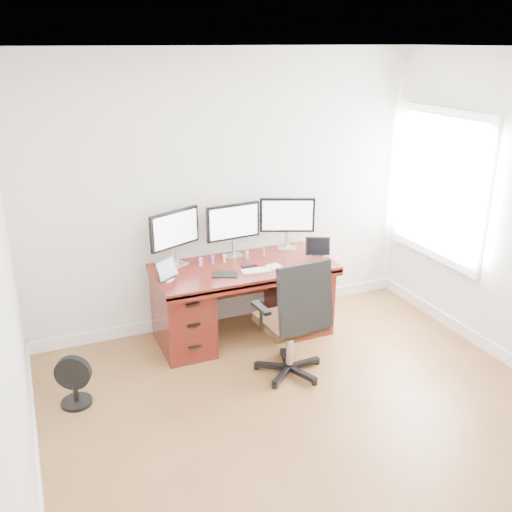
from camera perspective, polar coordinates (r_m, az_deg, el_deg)
name	(u,v)px	position (r m, az deg, el deg)	size (l,w,h in m)	color
ground	(337,447)	(4.36, 8.08, -18.41)	(4.50, 4.50, 0.00)	brown
back_wall	(226,193)	(5.60, -3.00, 6.34)	(4.00, 0.10, 2.70)	white
desk	(243,298)	(5.55, -1.33, -4.18)	(1.70, 0.80, 0.75)	#4F160F
office_chair	(293,338)	(4.92, 3.72, -8.21)	(0.64, 0.62, 1.09)	black
floor_fan	(74,382)	(4.85, -17.72, -11.91)	(0.29, 0.25, 0.42)	black
monitor_left	(175,231)	(5.35, -8.12, 2.50)	(0.52, 0.26, 0.53)	silver
monitor_center	(233,224)	(5.51, -2.30, 3.25)	(0.55, 0.15, 0.53)	silver
monitor_right	(287,217)	(5.73, 3.14, 3.92)	(0.52, 0.24, 0.53)	silver
tablet_left	(167,271)	(5.10, -8.90, -1.45)	(0.24, 0.19, 0.19)	silver
tablet_right	(318,248)	(5.62, 6.24, 0.81)	(0.25, 0.16, 0.19)	silver
keyboard	(256,271)	(5.24, 0.01, -1.47)	(0.26, 0.11, 0.01)	silver
trackpad	(274,266)	(5.35, 1.85, -1.05)	(0.13, 0.13, 0.01)	silver
drawing_tablet	(225,274)	(5.17, -3.13, -1.85)	(0.23, 0.14, 0.01)	black
phone	(249,266)	(5.37, -0.69, -0.96)	(0.14, 0.07, 0.01)	black
figurine_pink	(201,261)	(5.39, -5.56, -0.52)	(0.03, 0.03, 0.08)	pink
figurine_purple	(212,259)	(5.42, -4.37, -0.34)	(0.03, 0.03, 0.08)	#6F50CD
figurine_yellow	(224,258)	(5.46, -3.18, -0.17)	(0.03, 0.03, 0.08)	#D7D675
figurine_blue	(247,254)	(5.53, -0.93, 0.16)	(0.03, 0.03, 0.08)	#6C80F0
figurine_brown	(263,252)	(5.60, 0.74, 0.41)	(0.03, 0.03, 0.08)	brown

